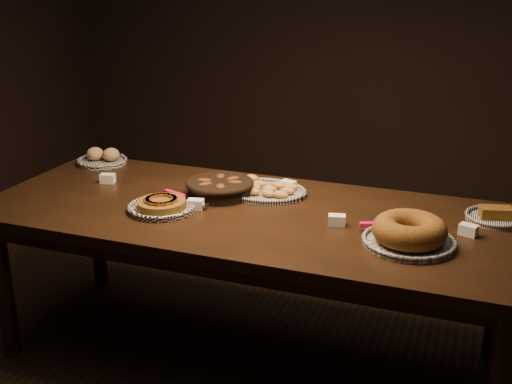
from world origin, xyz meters
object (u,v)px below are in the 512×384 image
(buffet_table, at_px, (249,226))
(apple_tart_plate, at_px, (162,206))
(madeleine_platter, at_px, (264,190))
(bundt_cake_plate, at_px, (409,233))

(buffet_table, height_order, apple_tart_plate, apple_tart_plate)
(madeleine_platter, bearing_deg, buffet_table, -93.65)
(madeleine_platter, height_order, bundt_cake_plate, bundt_cake_plate)
(apple_tart_plate, bearing_deg, buffet_table, 39.79)
(apple_tart_plate, height_order, madeleine_platter, apple_tart_plate)
(apple_tart_plate, xyz_separation_m, bundt_cake_plate, (1.07, 0.01, 0.03))
(buffet_table, bearing_deg, bundt_cake_plate, -10.47)
(madeleine_platter, bearing_deg, apple_tart_plate, -140.79)
(buffet_table, distance_m, bundt_cake_plate, 0.73)
(buffet_table, xyz_separation_m, apple_tart_plate, (-0.36, -0.14, 0.10))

